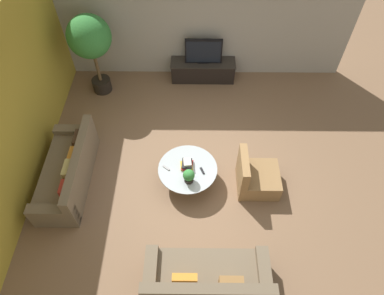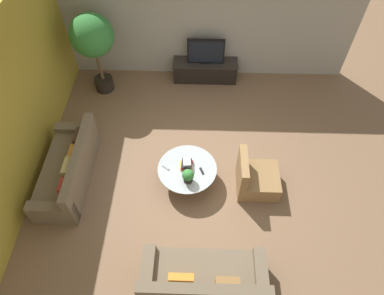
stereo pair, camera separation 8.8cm
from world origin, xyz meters
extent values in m
plane|color=brown|center=(0.00, 0.00, 0.00)|extent=(24.00, 24.00, 0.00)
cube|color=#A39E93|center=(0.00, 3.26, 1.50)|extent=(7.40, 0.12, 3.00)
cube|color=gold|center=(-3.26, 0.20, 1.50)|extent=(0.12, 7.40, 3.00)
cube|color=black|center=(0.17, 2.94, 0.26)|extent=(1.59, 0.48, 0.52)
cube|color=#2D2823|center=(0.17, 2.94, 0.51)|extent=(1.62, 0.50, 0.02)
cube|color=black|center=(0.17, 2.94, 0.84)|extent=(0.90, 0.08, 0.65)
cube|color=black|center=(0.17, 2.90, 0.84)|extent=(0.83, 0.00, 0.58)
cube|color=black|center=(0.17, 2.94, 0.53)|extent=(0.27, 0.13, 0.02)
cylinder|color=black|center=(-0.16, -0.22, 0.01)|extent=(0.63, 0.63, 0.02)
cylinder|color=black|center=(-0.16, -0.22, 0.20)|extent=(0.10, 0.10, 0.39)
cylinder|color=#A8B2B7|center=(-0.16, -0.22, 0.40)|extent=(1.15, 1.15, 0.02)
cube|color=brown|center=(-2.56, -0.25, 0.21)|extent=(0.84, 2.08, 0.42)
cube|color=brown|center=(-2.22, -0.25, 0.63)|extent=(0.16, 2.08, 0.42)
cube|color=brown|center=(-2.56, 0.70, 0.27)|extent=(0.84, 0.20, 0.54)
cube|color=brown|center=(-2.56, -1.19, 0.27)|extent=(0.84, 0.20, 0.54)
cube|color=#422D1E|center=(-2.38, 0.31, 0.58)|extent=(0.17, 0.36, 0.34)
cube|color=orange|center=(-2.38, -0.06, 0.56)|extent=(0.14, 0.31, 0.28)
cube|color=tan|center=(-2.38, -0.43, 0.58)|extent=(0.14, 0.36, 0.33)
cube|color=#B23328|center=(-2.38, -0.80, 0.55)|extent=(0.12, 0.29, 0.26)
cube|color=brown|center=(0.18, -2.24, 0.21)|extent=(1.98, 0.84, 0.42)
cube|color=brown|center=(0.18, -2.58, 0.63)|extent=(1.98, 0.16, 0.42)
cube|color=brown|center=(1.08, -2.24, 0.27)|extent=(0.20, 0.84, 0.54)
cube|color=brown|center=(-0.71, -2.24, 0.27)|extent=(0.20, 0.84, 0.54)
cube|color=olive|center=(0.53, -2.42, 0.58)|extent=(0.36, 0.13, 0.33)
cube|color=orange|center=(-0.16, -2.42, 0.59)|extent=(0.38, 0.17, 0.35)
cube|color=olive|center=(1.22, -0.32, 0.20)|extent=(0.80, 0.76, 0.40)
cube|color=olive|center=(0.89, -0.32, 0.63)|extent=(0.14, 0.76, 0.46)
cylinder|color=black|center=(-2.35, 2.48, 0.16)|extent=(0.45, 0.45, 0.33)
cylinder|color=brown|center=(-2.35, 2.48, 0.69)|extent=(0.08, 0.08, 0.73)
ellipsoid|color=#337F38|center=(-2.35, 2.48, 1.54)|extent=(0.97, 0.97, 0.96)
cylinder|color=black|center=(-0.13, -0.50, 0.45)|extent=(0.18, 0.18, 0.09)
sphere|color=#337F38|center=(-0.13, -0.50, 0.59)|extent=(0.22, 0.22, 0.22)
cube|color=gold|center=(-0.18, -0.16, 0.42)|extent=(0.25, 0.24, 0.02)
cube|color=#A32823|center=(-0.17, -0.17, 0.45)|extent=(0.24, 0.30, 0.02)
cube|color=#2D4C84|center=(-0.17, -0.15, 0.47)|extent=(0.18, 0.23, 0.03)
cube|color=#232326|center=(-0.18, -0.16, 0.50)|extent=(0.21, 0.25, 0.03)
cube|color=beige|center=(-0.17, -0.16, 0.54)|extent=(0.17, 0.20, 0.04)
cube|color=black|center=(0.12, -0.28, 0.42)|extent=(0.10, 0.16, 0.02)
cube|color=gray|center=(-0.58, -0.22, 0.42)|extent=(0.15, 0.13, 0.02)
camera|label=1|loc=(-0.04, -4.02, 5.86)|focal=32.00mm
camera|label=2|loc=(0.05, -4.02, 5.86)|focal=32.00mm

